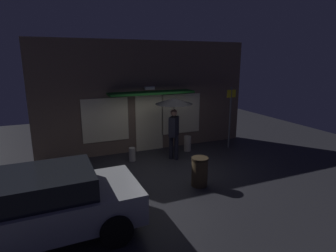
{
  "coord_description": "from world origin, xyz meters",
  "views": [
    {
      "loc": [
        -3.41,
        -7.71,
        3.51
      ],
      "look_at": [
        0.22,
        0.84,
        1.25
      ],
      "focal_mm": 29.49,
      "sensor_mm": 36.0,
      "label": 1
    }
  ],
  "objects_px": {
    "person_with_umbrella": "(174,109)",
    "sidewalk_bollard_2": "(132,154)",
    "sidewalk_bollard": "(187,143)",
    "street_sign_post": "(230,114)",
    "parked_car": "(33,206)",
    "trash_bin": "(200,172)"
  },
  "relations": [
    {
      "from": "sidewalk_bollard",
      "to": "trash_bin",
      "type": "height_order",
      "value": "trash_bin"
    },
    {
      "from": "street_sign_post",
      "to": "sidewalk_bollard_2",
      "type": "xyz_separation_m",
      "value": [
        -4.02,
        0.07,
        -1.15
      ]
    },
    {
      "from": "sidewalk_bollard_2",
      "to": "sidewalk_bollard",
      "type": "bearing_deg",
      "value": 5.44
    },
    {
      "from": "parked_car",
      "to": "street_sign_post",
      "type": "height_order",
      "value": "street_sign_post"
    },
    {
      "from": "person_with_umbrella",
      "to": "sidewalk_bollard",
      "type": "distance_m",
      "value": 1.86
    },
    {
      "from": "person_with_umbrella",
      "to": "sidewalk_bollard",
      "type": "relative_size",
      "value": 3.71
    },
    {
      "from": "person_with_umbrella",
      "to": "trash_bin",
      "type": "bearing_deg",
      "value": -142.6
    },
    {
      "from": "parked_car",
      "to": "sidewalk_bollard_2",
      "type": "xyz_separation_m",
      "value": [
        2.96,
        3.47,
        -0.48
      ]
    },
    {
      "from": "parked_car",
      "to": "sidewalk_bollard_2",
      "type": "relative_size",
      "value": 8.75
    },
    {
      "from": "person_with_umbrella",
      "to": "street_sign_post",
      "type": "relative_size",
      "value": 0.9
    },
    {
      "from": "person_with_umbrella",
      "to": "sidewalk_bollard_2",
      "type": "bearing_deg",
      "value": 116.49
    },
    {
      "from": "person_with_umbrella",
      "to": "sidewalk_bollard_2",
      "type": "relative_size",
      "value": 4.62
    },
    {
      "from": "parked_car",
      "to": "street_sign_post",
      "type": "relative_size",
      "value": 1.71
    },
    {
      "from": "person_with_umbrella",
      "to": "parked_car",
      "type": "relative_size",
      "value": 0.53
    },
    {
      "from": "trash_bin",
      "to": "person_with_umbrella",
      "type": "bearing_deg",
      "value": 84.91
    },
    {
      "from": "parked_car",
      "to": "trash_bin",
      "type": "distance_m",
      "value": 4.27
    },
    {
      "from": "sidewalk_bollard",
      "to": "person_with_umbrella",
      "type": "bearing_deg",
      "value": -144.37
    },
    {
      "from": "person_with_umbrella",
      "to": "trash_bin",
      "type": "distance_m",
      "value": 2.64
    },
    {
      "from": "sidewalk_bollard_2",
      "to": "trash_bin",
      "type": "xyz_separation_m",
      "value": [
        1.22,
        -2.64,
        0.18
      ]
    },
    {
      "from": "person_with_umbrella",
      "to": "sidewalk_bollard",
      "type": "bearing_deg",
      "value": -11.88
    },
    {
      "from": "parked_car",
      "to": "sidewalk_bollard_2",
      "type": "distance_m",
      "value": 4.58
    },
    {
      "from": "street_sign_post",
      "to": "person_with_umbrella",
      "type": "bearing_deg",
      "value": -172.54
    }
  ]
}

